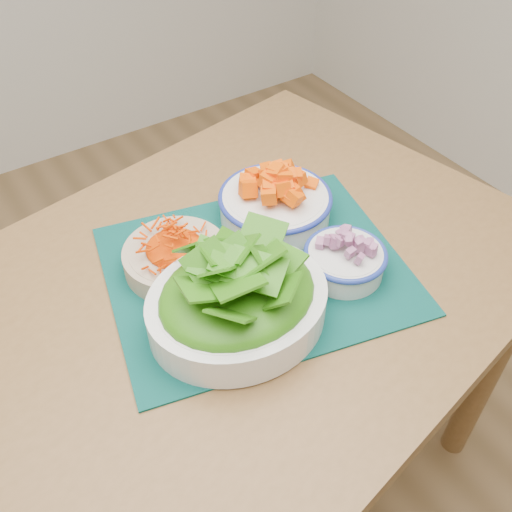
{
  "coord_description": "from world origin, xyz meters",
  "views": [
    {
      "loc": [
        -0.13,
        -0.27,
        1.44
      ],
      "look_at": [
        0.24,
        0.29,
        0.78
      ],
      "focal_mm": 40.0,
      "sensor_mm": 36.0,
      "label": 1
    }
  ],
  "objects_px": {
    "carrot_bowl": "(175,253)",
    "onion_bowl": "(345,256)",
    "table": "(216,332)",
    "placemat": "(256,270)",
    "lettuce_bowl": "(237,295)",
    "squash_bowl": "(275,197)"
  },
  "relations": [
    {
      "from": "placemat",
      "to": "squash_bowl",
      "type": "xyz_separation_m",
      "value": [
        0.1,
        0.09,
        0.05
      ]
    },
    {
      "from": "lettuce_bowl",
      "to": "onion_bowl",
      "type": "height_order",
      "value": "lettuce_bowl"
    },
    {
      "from": "table",
      "to": "onion_bowl",
      "type": "bearing_deg",
      "value": -33.18
    },
    {
      "from": "placemat",
      "to": "squash_bowl",
      "type": "height_order",
      "value": "squash_bowl"
    },
    {
      "from": "squash_bowl",
      "to": "table",
      "type": "bearing_deg",
      "value": -153.05
    },
    {
      "from": "table",
      "to": "lettuce_bowl",
      "type": "relative_size",
      "value": 4.35
    },
    {
      "from": "squash_bowl",
      "to": "lettuce_bowl",
      "type": "bearing_deg",
      "value": -137.82
    },
    {
      "from": "squash_bowl",
      "to": "onion_bowl",
      "type": "xyz_separation_m",
      "value": [
        0.01,
        -0.18,
        -0.01
      ]
    },
    {
      "from": "lettuce_bowl",
      "to": "onion_bowl",
      "type": "relative_size",
      "value": 1.81
    },
    {
      "from": "placemat",
      "to": "lettuce_bowl",
      "type": "xyz_separation_m",
      "value": [
        -0.09,
        -0.08,
        0.06
      ]
    },
    {
      "from": "table",
      "to": "placemat",
      "type": "height_order",
      "value": "placemat"
    },
    {
      "from": "table",
      "to": "placemat",
      "type": "relative_size",
      "value": 2.64
    },
    {
      "from": "placemat",
      "to": "carrot_bowl",
      "type": "distance_m",
      "value": 0.14
    },
    {
      "from": "table",
      "to": "lettuce_bowl",
      "type": "bearing_deg",
      "value": -100.98
    },
    {
      "from": "placemat",
      "to": "carrot_bowl",
      "type": "height_order",
      "value": "carrot_bowl"
    },
    {
      "from": "carrot_bowl",
      "to": "onion_bowl",
      "type": "relative_size",
      "value": 1.42
    },
    {
      "from": "table",
      "to": "onion_bowl",
      "type": "distance_m",
      "value": 0.26
    },
    {
      "from": "squash_bowl",
      "to": "placemat",
      "type": "bearing_deg",
      "value": -138.05
    },
    {
      "from": "placemat",
      "to": "onion_bowl",
      "type": "distance_m",
      "value": 0.15
    },
    {
      "from": "table",
      "to": "lettuce_bowl",
      "type": "xyz_separation_m",
      "value": [
        -0.0,
        -0.08,
        0.16
      ]
    },
    {
      "from": "placemat",
      "to": "lettuce_bowl",
      "type": "relative_size",
      "value": 1.65
    },
    {
      "from": "table",
      "to": "placemat",
      "type": "bearing_deg",
      "value": -9.14
    }
  ]
}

